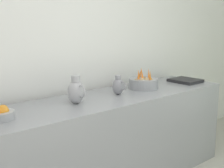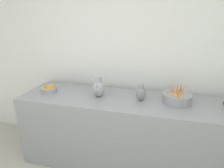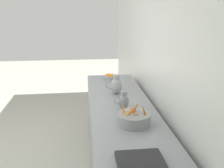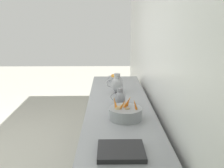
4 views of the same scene
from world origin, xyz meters
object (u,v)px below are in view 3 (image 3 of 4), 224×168
Objects in this scene: vegetable_colander at (133,118)px; metal_pitcher_tall at (116,85)px; orange_bowl at (110,77)px; metal_pitcher_short at (123,101)px.

vegetable_colander is 1.28× the size of metal_pitcher_tall.
orange_bowl is at bearing -87.70° from vegetable_colander.
metal_pitcher_tall is 0.52m from metal_pitcher_short.
metal_pitcher_short is at bearing 91.55° from orange_bowl.
metal_pitcher_tall is (0.05, -0.93, 0.05)m from vegetable_colander.
orange_bowl is at bearing -88.78° from metal_pitcher_tall.
metal_pitcher_short is at bearing 91.97° from metal_pitcher_tall.
metal_pitcher_tall is at bearing 91.22° from orange_bowl.
metal_pitcher_tall is at bearing -88.03° from metal_pitcher_short.
vegetable_colander is 0.93m from metal_pitcher_tall.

